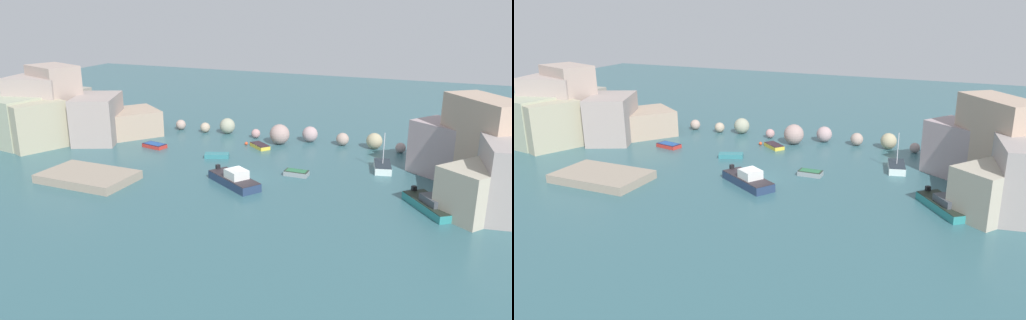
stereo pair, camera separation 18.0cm
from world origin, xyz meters
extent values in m
plane|color=#356069|center=(0.00, 0.00, 0.00)|extent=(160.00, 160.00, 0.00)
cube|color=#A1A78E|center=(-33.64, 2.72, 3.18)|extent=(9.10, 9.97, 6.36)
cube|color=#A2928C|center=(-24.59, 7.14, 3.11)|extent=(8.33, 9.76, 6.21)
cube|color=#9B9588|center=(-34.76, 9.89, 2.98)|extent=(7.81, 8.35, 5.96)
cube|color=tan|center=(-22.42, 11.59, 1.80)|extent=(9.84, 9.87, 3.59)
cube|color=#A89790|center=(-32.38, 4.83, 4.33)|extent=(8.47, 6.74, 8.67)
cube|color=#A9A496|center=(-36.71, 11.27, 1.80)|extent=(7.17, 7.53, 3.60)
cube|color=#AB958A|center=(-30.88, 6.39, 5.04)|extent=(8.08, 6.57, 10.07)
cube|color=#ACA489|center=(-29.94, 1.25, 3.04)|extent=(7.56, 8.24, 6.08)
cube|color=#A1A097|center=(-34.11, 4.21, 2.75)|extent=(9.52, 9.49, 5.51)
cube|color=tan|center=(23.48, 6.50, 4.74)|extent=(8.46, 9.29, 9.49)
cube|color=#AF9B8E|center=(20.84, 12.67, 2.05)|extent=(6.00, 5.59, 4.09)
cube|color=#B0A692|center=(23.60, -0.56, 2.33)|extent=(7.83, 8.33, 4.65)
cube|color=#A89397|center=(20.67, 9.49, 2.96)|extent=(9.42, 8.52, 5.93)
sphere|color=#A49B84|center=(-21.48, 16.77, 0.92)|extent=(1.85, 1.85, 1.85)
sphere|color=tan|center=(-17.43, 16.88, 0.74)|extent=(1.47, 1.47, 1.47)
sphere|color=tan|center=(-13.28, 16.75, 0.73)|extent=(1.45, 1.45, 1.45)
sphere|color=#9FA188|center=(-10.02, 17.46, 1.11)|extent=(2.23, 2.23, 2.23)
sphere|color=tan|center=(-5.24, 16.67, 0.64)|extent=(1.28, 1.28, 1.28)
sphere|color=#A98D86|center=(-1.10, 15.01, 1.34)|extent=(2.68, 2.68, 2.68)
sphere|color=#B29596|center=(2.33, 17.67, 1.06)|extent=(2.11, 2.11, 2.11)
sphere|color=tan|center=(6.86, 17.61, 0.84)|extent=(1.68, 1.68, 1.68)
sphere|color=tan|center=(11.06, 17.57, 1.04)|extent=(2.08, 2.08, 2.08)
sphere|color=#A99391|center=(14.49, 17.02, 0.65)|extent=(1.29, 1.29, 1.29)
sphere|color=#B39997|center=(19.14, 17.07, 1.24)|extent=(2.47, 2.47, 2.47)
cube|color=gray|center=(-15.01, -6.67, 0.45)|extent=(9.93, 6.21, 0.91)
sphere|color=#E04C28|center=(-4.99, 12.76, 0.23)|extent=(0.45, 0.45, 0.45)
cube|color=white|center=(13.56, 8.99, 0.39)|extent=(2.64, 4.31, 0.78)
cube|color=#212A34|center=(13.56, 8.99, 0.81)|extent=(2.59, 4.22, 0.06)
cylinder|color=silver|center=(13.56, 8.99, 2.59)|extent=(0.10, 0.10, 3.62)
cube|color=yellow|center=(-2.80, 12.22, 0.23)|extent=(3.28, 3.02, 0.47)
cube|color=#2E1E26|center=(-2.80, 12.22, 0.50)|extent=(3.21, 2.96, 0.06)
cube|color=gray|center=(5.12, 3.49, 0.26)|extent=(2.63, 1.32, 0.52)
cube|color=#262F26|center=(5.12, 3.49, 0.55)|extent=(2.58, 1.30, 0.06)
cube|color=#2D7047|center=(5.12, 3.49, 0.56)|extent=(2.24, 1.12, 0.08)
cube|color=navy|center=(-0.02, -1.81, 0.42)|extent=(6.99, 5.62, 0.84)
cube|color=#2B2529|center=(-0.02, -1.81, 0.87)|extent=(6.85, 5.51, 0.06)
cube|color=silver|center=(0.42, -2.09, 1.32)|extent=(2.76, 2.71, 0.96)
cube|color=black|center=(-2.77, -0.04, 1.09)|extent=(0.54, 0.56, 0.50)
cube|color=teal|center=(19.65, -0.87, 0.36)|extent=(5.77, 6.58, 0.73)
cube|color=black|center=(19.65, -0.87, 0.76)|extent=(5.65, 6.45, 0.06)
cube|color=#3F444C|center=(19.91, -1.22, 1.08)|extent=(2.88, 3.04, 0.71)
cube|color=black|center=(17.80, 1.60, 0.98)|extent=(0.57, 0.55, 0.50)
cube|color=red|center=(-15.65, 7.09, 0.23)|extent=(3.34, 2.15, 0.46)
cube|color=#261B2F|center=(-15.65, 7.09, 0.49)|extent=(3.28, 2.10, 0.06)
cube|color=#234C93|center=(-15.65, 7.09, 0.50)|extent=(2.84, 1.82, 0.08)
cube|color=teal|center=(-6.07, 6.21, 0.26)|extent=(3.23, 2.30, 0.52)
camera|label=1|loc=(21.69, -47.96, 18.71)|focal=36.23mm
camera|label=2|loc=(21.86, -47.89, 18.71)|focal=36.23mm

